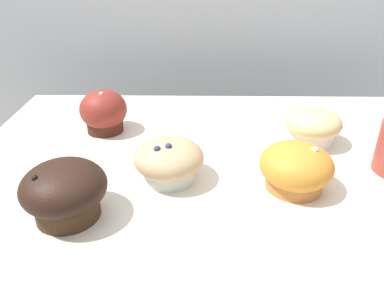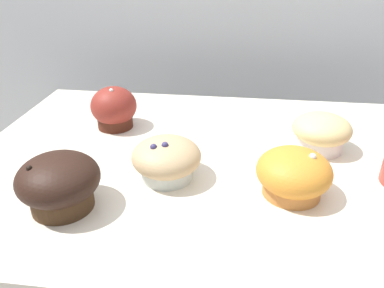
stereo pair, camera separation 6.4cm
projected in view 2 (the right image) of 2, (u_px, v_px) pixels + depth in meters
wall_back at (243, 70)px, 1.21m from camera, size 3.20×0.10×1.80m
muffin_front_center at (166, 159)px, 0.62m from camera, size 0.12×0.12×0.07m
muffin_back_left at (114, 109)px, 0.79m from camera, size 0.10×0.10×0.09m
muffin_back_right at (59, 183)px, 0.54m from camera, size 0.12×0.12×0.08m
muffin_front_left at (321, 132)px, 0.70m from camera, size 0.11×0.11×0.07m
muffin_front_right at (293, 174)px, 0.57m from camera, size 0.12×0.12×0.08m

